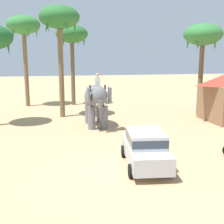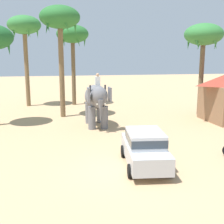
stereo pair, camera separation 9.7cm
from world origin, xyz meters
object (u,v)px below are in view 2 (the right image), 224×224
(palm_tree_near_hut, at_px, (73,36))
(palm_tree_leaning_seaward, at_px, (204,37))
(elephant_with_mahout, at_px, (97,99))
(palm_tree_left_of_road, at_px, (60,21))
(car_sedan_foreground, at_px, (145,147))
(palm_tree_far_back, at_px, (24,28))

(palm_tree_near_hut, relative_size, palm_tree_leaning_seaward, 1.05)
(elephant_with_mahout, relative_size, palm_tree_left_of_road, 0.44)
(palm_tree_near_hut, xyz_separation_m, palm_tree_leaning_seaward, (10.45, -6.95, -0.35))
(elephant_with_mahout, relative_size, palm_tree_leaning_seaward, 0.51)
(car_sedan_foreground, bearing_deg, palm_tree_leaning_seaward, 52.48)
(car_sedan_foreground, relative_size, palm_tree_near_hut, 0.53)
(elephant_with_mahout, distance_m, palm_tree_far_back, 12.63)
(car_sedan_foreground, bearing_deg, elephant_with_mahout, 98.73)
(elephant_with_mahout, height_order, palm_tree_far_back, palm_tree_far_back)
(palm_tree_far_back, xyz_separation_m, palm_tree_leaning_seaward, (15.06, -7.02, -1.09))
(elephant_with_mahout, bearing_deg, palm_tree_far_back, 120.38)
(palm_tree_near_hut, height_order, palm_tree_far_back, palm_tree_far_back)
(elephant_with_mahout, xyz_separation_m, palm_tree_far_back, (-5.71, 9.74, 5.66))
(palm_tree_left_of_road, relative_size, palm_tree_far_back, 1.01)
(palm_tree_near_hut, xyz_separation_m, palm_tree_left_of_road, (-1.24, -5.81, 0.81))
(elephant_with_mahout, height_order, palm_tree_leaning_seaward, palm_tree_leaning_seaward)
(car_sedan_foreground, relative_size, palm_tree_leaning_seaward, 0.56)
(elephant_with_mahout, xyz_separation_m, palm_tree_left_of_road, (-2.35, 3.87, 5.74))
(elephant_with_mahout, bearing_deg, palm_tree_near_hut, 96.53)
(car_sedan_foreground, distance_m, elephant_with_mahout, 8.04)
(palm_tree_left_of_road, xyz_separation_m, palm_tree_far_back, (-3.36, 5.87, -0.07))
(palm_tree_near_hut, height_order, palm_tree_leaning_seaward, palm_tree_near_hut)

